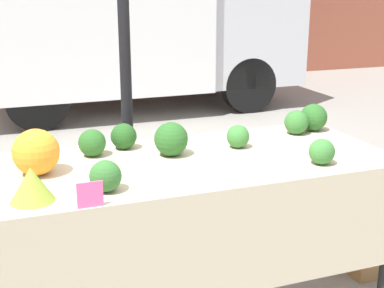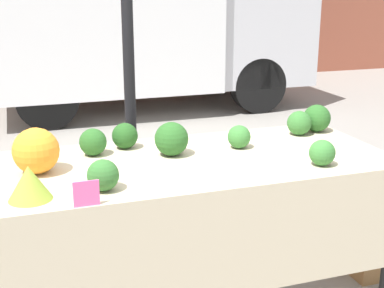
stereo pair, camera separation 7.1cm
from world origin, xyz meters
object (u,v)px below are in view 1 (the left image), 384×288
object	(u,v)px
parked_truck	(126,14)
price_sign	(90,195)
produce_crate	(377,242)
orange_cauliflower	(36,152)

from	to	relation	value
parked_truck	price_sign	xyz separation A→B (m)	(-1.49, -5.62, -0.39)
price_sign	produce_crate	size ratio (longest dim) A/B	0.23
orange_cauliflower	produce_crate	distance (m)	2.20
orange_cauliflower	parked_truck	bearing A→B (deg)	72.19
price_sign	produce_crate	xyz separation A→B (m)	(1.87, 0.53, -0.79)
price_sign	orange_cauliflower	bearing A→B (deg)	109.42
produce_crate	price_sign	bearing A→B (deg)	-164.25
price_sign	produce_crate	bearing A→B (deg)	15.75
parked_truck	price_sign	distance (m)	5.83
parked_truck	produce_crate	xyz separation A→B (m)	(0.38, -5.09, -1.18)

